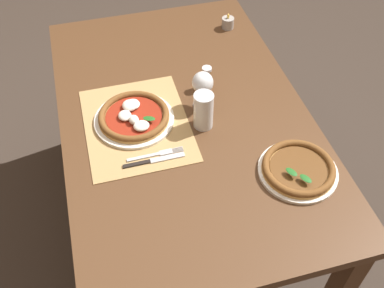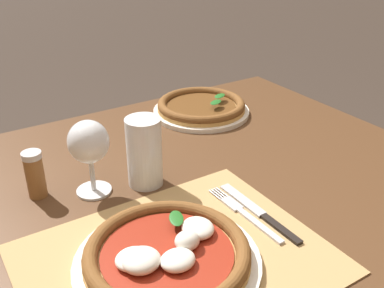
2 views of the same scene
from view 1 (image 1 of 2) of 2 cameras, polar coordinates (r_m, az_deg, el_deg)
The scene contains 11 objects.
ground_plane at distance 2.28m, azimuth -0.81°, elevation -9.46°, with size 24.00×24.00×0.00m, color #382D26.
dining_table at distance 1.77m, azimuth -1.03°, elevation 1.87°, with size 1.46×0.92×0.74m.
paper_placemat at distance 1.67m, azimuth -7.03°, elevation 2.50°, with size 0.48×0.38×0.00m, color #A88451.
pizza_near at distance 1.67m, azimuth -7.38°, elevation 3.40°, with size 0.30×0.30×0.05m.
pizza_far at distance 1.54m, azimuth 13.35°, elevation -3.10°, with size 0.27×0.27×0.04m.
wine_glass at distance 1.66m, azimuth 1.36°, elevation 7.61°, with size 0.08×0.08×0.16m.
pint_glass at distance 1.61m, azimuth 1.46°, elevation 4.18°, with size 0.07×0.07×0.15m.
fork at distance 1.56m, azimuth -4.61°, elevation -1.32°, with size 0.02×0.20×0.00m.
knife at distance 1.54m, azimuth -4.82°, elevation -2.09°, with size 0.02×0.22×0.01m.
votive_candle at distance 2.15m, azimuth 4.57°, elevation 15.04°, with size 0.06×0.06×0.07m.
pepper_shaker at distance 1.78m, azimuth 1.86°, elevation 8.44°, with size 0.04×0.04×0.10m.
Camera 1 is at (1.20, -0.29, 1.92)m, focal length 42.00 mm.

